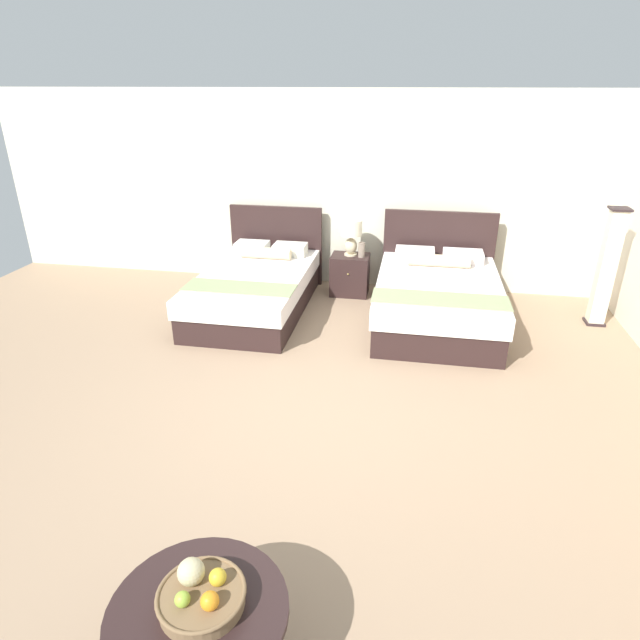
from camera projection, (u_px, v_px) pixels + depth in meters
name	position (u px, v px, depth m)	size (l,w,h in m)	color
ground_plane	(309.00, 412.00, 4.62)	(10.22, 10.25, 0.02)	#9D7F64
wall_back	(358.00, 192.00, 7.07)	(10.22, 0.12, 2.54)	beige
bed_near_window	(256.00, 287.00, 6.58)	(1.27, 2.21, 1.07)	black
bed_near_corner	(437.00, 297.00, 6.20)	(1.42, 2.06, 1.11)	black
nightstand	(350.00, 275.00, 7.05)	(0.49, 0.41, 0.53)	black
table_lamp	(351.00, 233.00, 6.84)	(0.28, 0.28, 0.47)	beige
vase	(362.00, 250.00, 6.85)	(0.08, 0.08, 0.19)	gray
coffee_table	(200.00, 625.00, 2.46)	(0.83, 0.83, 0.42)	black
fruit_bowl	(201.00, 594.00, 2.42)	(0.41, 0.41, 0.19)	brown
floor_lamp_corner	(606.00, 268.00, 6.00)	(0.21, 0.21, 1.37)	#2B2023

